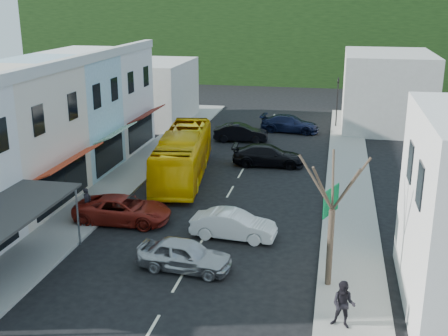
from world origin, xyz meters
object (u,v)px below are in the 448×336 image
car_white (233,225)px  car_red (123,210)px  pedestrian_right (343,307)px  pedestrian_left (87,202)px  street_tree (332,210)px  traffic_signal (337,103)px  car_silver (185,256)px  direction_sign (330,223)px  bus (183,156)px

car_white → car_red: size_ratio=0.96×
car_white → pedestrian_right: 9.33m
pedestrian_left → street_tree: size_ratio=0.24×
car_red → traffic_signal: bearing=-25.0°
traffic_signal → street_tree: bearing=100.9°
pedestrian_right → traffic_signal: traffic_signal is taller
car_red → pedestrian_left: 2.18m
car_silver → traffic_signal: size_ratio=0.92×
car_silver → direction_sign: 6.96m
car_silver → pedestrian_right: 7.94m
car_red → pedestrian_right: bearing=-126.7°
bus → pedestrian_right: bus is taller
car_silver → traffic_signal: traffic_signal is taller
car_red → direction_sign: size_ratio=1.24×
pedestrian_left → car_red: bearing=-85.5°
car_white → car_red: bearing=86.2°
bus → pedestrian_left: bearing=-119.3°
pedestrian_left → pedestrian_right: 16.46m
car_white → traffic_signal: size_ratio=0.92×
street_tree → direction_sign: bearing=91.3°
direction_sign → pedestrian_right: bearing=-61.3°
car_red → street_tree: (11.34, -5.13, 2.88)m
pedestrian_right → traffic_signal: (-0.63, 34.63, 1.39)m
car_red → street_tree: size_ratio=0.64×
car_white → direction_sign: bearing=-103.4°
direction_sign → street_tree: (0.06, -2.74, 1.72)m
bus → car_white: bearing=-68.0°
car_silver → pedestrian_left: size_ratio=2.59×
pedestrian_left → street_tree: bearing=-103.4°
pedestrian_right → traffic_signal: 34.66m
pedestrian_right → car_silver: bearing=165.4°
bus → pedestrian_right: bearing=-64.7°
direction_sign → traffic_signal: size_ratio=0.78×
car_silver → street_tree: size_ratio=0.61×
car_silver → pedestrian_right: (7.10, -3.56, 0.30)m
direction_sign → traffic_signal: traffic_signal is taller
pedestrian_left → direction_sign: (13.43, -2.52, 0.86)m
bus → pedestrian_right: 19.94m
bus → car_red: bearing=-105.3°
pedestrian_left → traffic_signal: (13.48, 26.14, 1.39)m
car_white → pedestrian_left: bearing=87.3°
car_white → street_tree: bearing=-126.8°
car_silver → direction_sign: bearing=-63.9°
car_red → street_tree: street_tree is taller
car_white → pedestrian_left: 8.61m
car_red → bus: bearing=-9.5°
car_red → direction_sign: 11.58m
car_red → pedestrian_left: (-2.16, 0.13, 0.30)m
street_tree → traffic_signal: street_tree is taller
street_tree → traffic_signal: (-0.02, 31.40, -1.19)m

